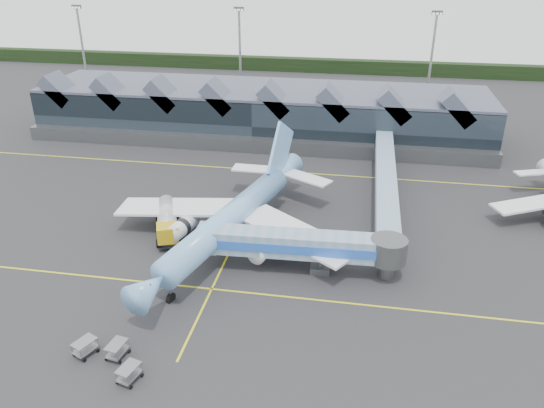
# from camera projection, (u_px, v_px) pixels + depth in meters

# --- Properties ---
(ground) EXTENTS (260.00, 260.00, 0.00)m
(ground) POSITION_uv_depth(u_px,v_px,m) (229.00, 253.00, 67.52)
(ground) COLOR #252527
(ground) RESTS_ON ground
(taxi_stripes) EXTENTS (120.00, 60.00, 0.01)m
(taxi_stripes) POSITION_uv_depth(u_px,v_px,m) (246.00, 217.00, 76.37)
(taxi_stripes) COLOR yellow
(taxi_stripes) RESTS_ON ground
(tree_line_far) EXTENTS (260.00, 4.00, 4.00)m
(tree_line_far) POSITION_uv_depth(u_px,v_px,m) (316.00, 65.00, 164.01)
(tree_line_far) COLOR black
(tree_line_far) RESTS_ON ground
(terminal) EXTENTS (90.00, 22.25, 12.52)m
(terminal) POSITION_uv_depth(u_px,v_px,m) (261.00, 111.00, 108.08)
(terminal) COLOR black
(terminal) RESTS_ON ground
(light_masts) EXTENTS (132.40, 42.56, 22.45)m
(light_masts) POSITION_uv_depth(u_px,v_px,m) (393.00, 63.00, 114.35)
(light_masts) COLOR gray
(light_masts) RESTS_ON ground
(main_airliner) EXTENTS (33.45, 39.24, 12.79)m
(main_airliner) POSITION_uv_depth(u_px,v_px,m) (234.00, 216.00, 68.69)
(main_airliner) COLOR #71ACE5
(main_airliner) RESTS_ON ground
(jet_bridge) EXTENTS (24.76, 4.60, 5.20)m
(jet_bridge) POSITION_uv_depth(u_px,v_px,m) (312.00, 246.00, 62.21)
(jet_bridge) COLOR #739FC1
(jet_bridge) RESTS_ON ground
(fuel_truck) EXTENTS (6.16, 10.70, 3.64)m
(fuel_truck) POSITION_uv_depth(u_px,v_px,m) (167.00, 219.00, 71.50)
(fuel_truck) COLOR black
(fuel_truck) RESTS_ON ground
(baggage_carts) EXTENTS (7.66, 5.14, 1.54)m
(baggage_carts) POSITION_uv_depth(u_px,v_px,m) (110.00, 356.00, 49.32)
(baggage_carts) COLOR gray
(baggage_carts) RESTS_ON ground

